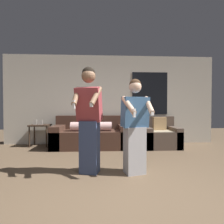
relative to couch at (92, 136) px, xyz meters
name	(u,v)px	position (x,y,z in m)	size (l,w,h in m)	color
ground_plane	(123,198)	(0.56, -2.79, -0.32)	(14.00, 14.00, 0.00)	brown
wall_back	(111,100)	(0.58, 0.51, 1.03)	(6.41, 0.07, 2.70)	beige
couch	(92,136)	(0.00, 0.00, 0.00)	(2.09, 0.93, 0.87)	#472D23
armchair	(160,136)	(1.91, -0.08, -0.01)	(0.97, 0.83, 0.85)	brown
side_table	(40,128)	(-1.49, 0.23, 0.20)	(0.55, 0.44, 0.77)	#332319
person_left	(89,118)	(0.08, -1.96, 0.60)	(0.49, 0.57, 1.77)	#384770
person_right	(135,126)	(0.85, -2.01, 0.47)	(0.50, 0.54, 1.58)	#B2B2B7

